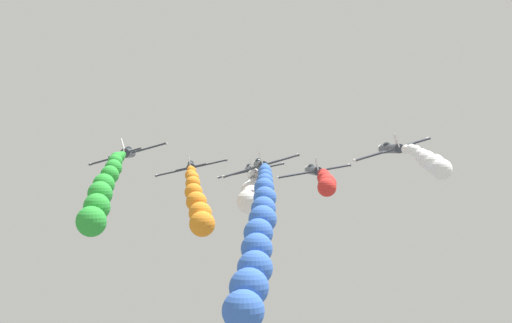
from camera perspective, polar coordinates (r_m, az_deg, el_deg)
airplane_lead at (r=117.59m, az=-0.37°, el=-0.54°), size 9.42×10.35×3.01m
smoke_trail_lead at (r=97.43m, az=-0.29°, el=-1.99°), size 3.41×19.08×4.83m
airplane_left_inner at (r=108.98m, az=-4.36°, el=-0.36°), size 9.41×10.35×3.05m
smoke_trail_left_inner at (r=88.42m, az=-3.94°, el=-2.86°), size 3.27×19.39×6.79m
airplane_right_inner at (r=108.12m, az=3.86°, el=-0.59°), size 9.48×10.35×2.83m
smoke_trail_right_inner at (r=93.85m, az=4.72°, el=-1.38°), size 2.51×11.80×2.86m
airplane_left_outer at (r=100.51m, az=0.29°, el=-0.23°), size 9.28×10.35×3.32m
smoke_trail_left_outer at (r=75.10m, az=-0.05°, el=-6.04°), size 5.84×27.09×13.35m
airplane_right_outer at (r=101.41m, az=-8.57°, el=0.58°), size 9.30×10.35×3.28m
smoke_trail_right_outer at (r=79.74m, az=-10.32°, el=-2.18°), size 3.01×21.32×7.45m
airplane_trailing at (r=102.93m, az=9.01°, el=0.87°), size 9.27×10.35×3.33m
smoke_trail_trailing at (r=86.75m, az=11.58°, el=0.01°), size 2.21×14.68×3.55m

